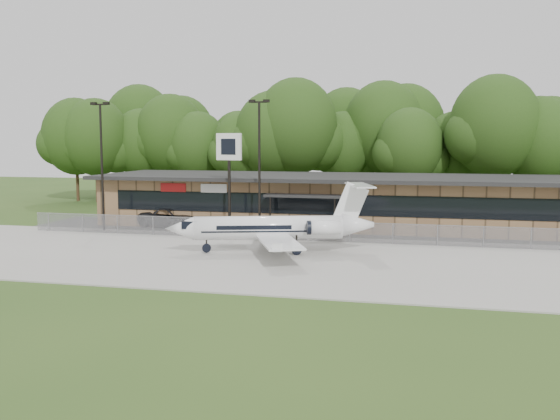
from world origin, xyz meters
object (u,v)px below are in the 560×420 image
(suv, at_px, (173,218))
(pole_sign, at_px, (229,157))
(terminal, at_px, (340,200))
(business_jet, at_px, (276,229))

(suv, height_order, pole_sign, pole_sign)
(suv, bearing_deg, terminal, -53.08)
(terminal, bearing_deg, pole_sign, -136.27)
(business_jet, height_order, pole_sign, pole_sign)
(terminal, height_order, pole_sign, pole_sign)
(terminal, distance_m, business_jet, 14.16)
(terminal, bearing_deg, suv, -160.81)
(business_jet, xyz_separation_m, pole_sign, (-5.40, 6.86, 4.33))
(business_jet, xyz_separation_m, suv, (-11.17, 9.39, -0.78))
(business_jet, bearing_deg, suv, 122.50)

